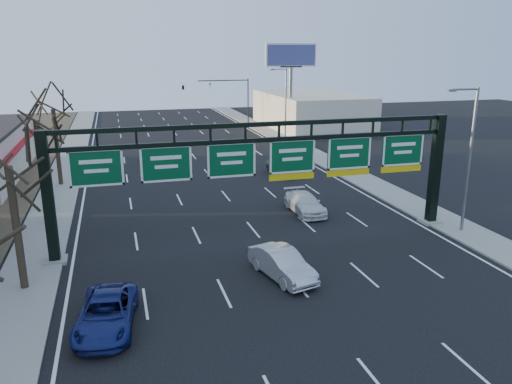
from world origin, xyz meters
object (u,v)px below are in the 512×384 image
object	(u,v)px
car_blue_suv	(106,313)
car_silver_sedan	(282,264)
sign_gantry	(265,166)
car_white_wagon	(305,203)

from	to	relation	value
car_blue_suv	car_silver_sedan	xyz separation A→B (m)	(8.50, 2.57, 0.06)
sign_gantry	car_blue_suv	size ratio (longest dim) A/B	5.08
car_silver_sedan	car_white_wagon	size ratio (longest dim) A/B	0.96
sign_gantry	car_silver_sedan	size ratio (longest dim) A/B	5.54
car_blue_suv	car_silver_sedan	distance (m)	8.88
car_white_wagon	car_silver_sedan	bearing A→B (deg)	-118.00
car_white_wagon	sign_gantry	bearing A→B (deg)	-135.02
car_white_wagon	car_blue_suv	bearing A→B (deg)	-138.56
car_blue_suv	car_silver_sedan	bearing A→B (deg)	24.78
car_silver_sedan	car_white_wagon	xyz separation A→B (m)	(4.96, 9.53, -0.06)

